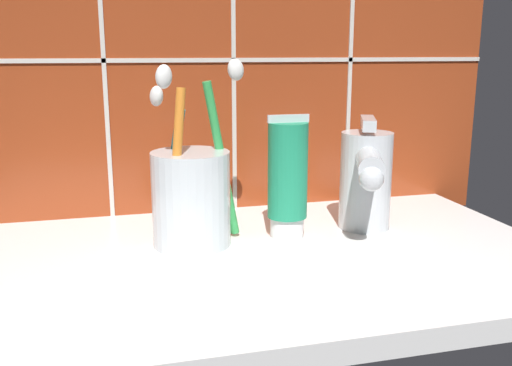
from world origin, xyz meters
The scene contains 5 objects.
sink_counter centered at (0.00, 0.00, 1.00)cm, with size 59.81×35.41×2.00cm, color white.
tile_wall_backsplash centered at (0.01, 17.95, 26.60)cm, with size 69.81×1.72×53.18cm.
toothbrush_cup centered at (-5.67, 4.74, 7.23)cm, with size 10.11×10.74×18.68cm.
toothpaste_tube centered at (4.44, 4.66, 8.39)cm, with size 4.37×4.16×12.97cm.
sink_faucet centered at (13.44, 4.86, 7.97)cm, with size 7.31×12.39×12.28cm.
Camera 1 is at (-13.19, -50.56, 21.30)cm, focal length 40.00 mm.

